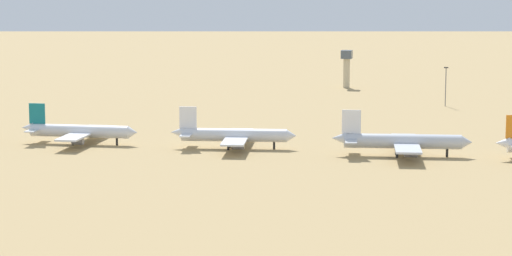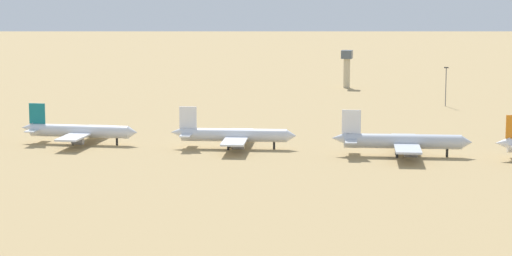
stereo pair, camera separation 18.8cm
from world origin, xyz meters
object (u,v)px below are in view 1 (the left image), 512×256
Objects in this scene: parked_jet_teal_2 at (79,131)px; parked_jet_white_3 at (233,135)px; control_tower at (347,65)px; light_pole_east at (446,84)px; parked_jet_white_4 at (401,141)px.

parked_jet_white_3 is at bearing -0.12° from parked_jet_teal_2.
control_tower is 79.26m from light_pole_east.
control_tower reaches higher than light_pole_east.
control_tower reaches higher than parked_jet_teal_2.
control_tower is (61.07, 186.81, 6.73)m from parked_jet_teal_2.
parked_jet_white_4 is (103.69, 0.61, 0.31)m from parked_jet_teal_2.
parked_jet_white_4 is 2.32× the size of control_tower.
control_tower is at bearing 129.29° from light_pole_east.
control_tower is (10.24, 184.21, 6.66)m from parked_jet_white_3.
parked_jet_teal_2 is 103.69m from parked_jet_white_4.
control_tower is at bearing 68.84° from parked_jet_teal_2.
parked_jet_white_4 reaches higher than parked_jet_teal_2.
parked_jet_white_3 is 52.89m from parked_jet_white_4.
light_pole_east is at bearing 55.65° from parked_jet_white_3.
parked_jet_teal_2 is at bearing 172.72° from parked_jet_white_4.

